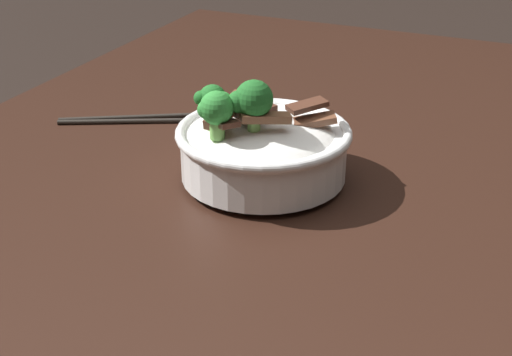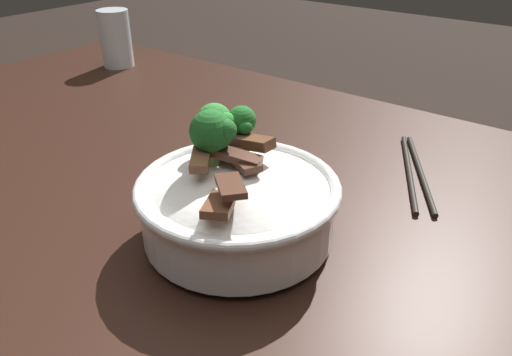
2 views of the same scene
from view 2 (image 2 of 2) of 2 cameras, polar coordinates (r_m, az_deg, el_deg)
The scene contains 4 objects.
dining_table at distance 0.65m, azimuth -2.35°, elevation -11.11°, with size 1.58×0.88×0.74m.
rice_bowl at distance 0.51m, azimuth -2.24°, elevation -2.24°, with size 0.21×0.21×0.14m.
drinking_glass at distance 1.15m, azimuth -15.98°, elevation 14.98°, with size 0.07×0.07×0.12m.
chopsticks_pair at distance 0.69m, azimuth 18.02°, elevation 0.73°, with size 0.12×0.20×0.01m.
Camera 2 is at (0.32, -0.38, 1.06)m, focal length 34.33 mm.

